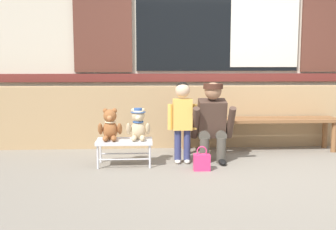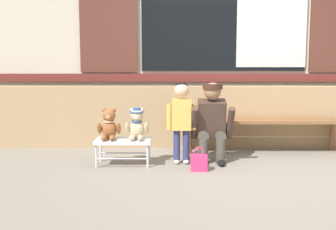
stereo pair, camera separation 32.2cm
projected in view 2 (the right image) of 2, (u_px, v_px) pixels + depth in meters
name	position (u px, v px, depth m)	size (l,w,h in m)	color
ground_plane	(243.00, 173.00, 4.48)	(60.00, 60.00, 0.00)	gray
brick_low_wall	(226.00, 117.00, 5.84)	(7.18, 0.25, 0.85)	tan
shop_facade	(223.00, 18.00, 6.17)	(7.33, 0.26, 3.65)	beige
wooden_bench_long	(262.00, 124.00, 5.48)	(2.10, 0.40, 0.44)	brown
small_display_bench	(123.00, 142.00, 4.82)	(0.64, 0.36, 0.30)	silver
teddy_bear_plain	(109.00, 125.00, 4.80)	(0.28, 0.26, 0.36)	#93562D
teddy_bear_with_hat	(137.00, 124.00, 4.80)	(0.28, 0.27, 0.36)	#CCB289
child_standing	(182.00, 113.00, 4.85)	(0.35, 0.18, 0.96)	navy
adult_crouching	(213.00, 122.00, 4.92)	(0.50, 0.49, 0.95)	#4C473D
handbag_on_ground	(199.00, 162.00, 4.57)	(0.18, 0.11, 0.27)	#E53370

